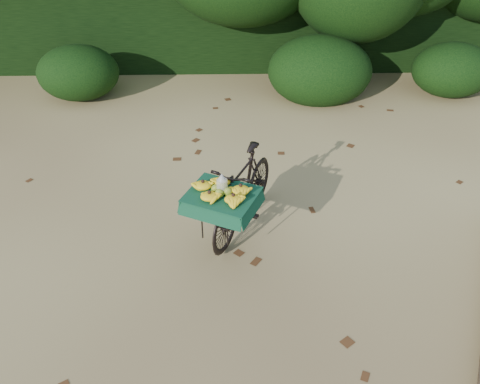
{
  "coord_description": "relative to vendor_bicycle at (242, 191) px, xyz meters",
  "views": [
    {
      "loc": [
        -0.18,
        -4.73,
        4.12
      ],
      "look_at": [
        -0.08,
        -0.04,
        0.81
      ],
      "focal_mm": 38.0,
      "sensor_mm": 36.0,
      "label": 1
    }
  ],
  "objects": [
    {
      "name": "leaf_litter",
      "position": [
        0.04,
        0.29,
        -0.53
      ],
      "size": [
        7.0,
        7.3,
        0.01
      ],
      "primitive_type": null,
      "color": "#4C2B14",
      "rests_on": "ground"
    },
    {
      "name": "bush_clumps",
      "position": [
        0.54,
        3.94,
        -0.09
      ],
      "size": [
        8.8,
        1.7,
        0.9
      ],
      "primitive_type": null,
      "color": "black",
      "rests_on": "ground"
    },
    {
      "name": "ground",
      "position": [
        0.04,
        -0.36,
        -0.54
      ],
      "size": [
        80.0,
        80.0,
        0.0
      ],
      "primitive_type": "plane",
      "color": "tan",
      "rests_on": "ground"
    },
    {
      "name": "hedge_backdrop",
      "position": [
        0.04,
        5.94,
        0.36
      ],
      "size": [
        26.0,
        1.8,
        1.8
      ],
      "primitive_type": "cube",
      "color": "black",
      "rests_on": "ground"
    },
    {
      "name": "vendor_bicycle",
      "position": [
        0.0,
        0.0,
        0.0
      ],
      "size": [
        1.31,
        1.88,
        1.05
      ],
      "rotation": [
        0.0,
        0.0,
        -0.44
      ],
      "color": "black",
      "rests_on": "ground"
    }
  ]
}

